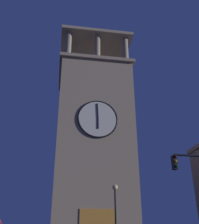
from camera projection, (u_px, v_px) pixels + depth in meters
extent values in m
cube|color=gray|center=(93.00, 154.00, 30.16)|extent=(8.13, 7.52, 20.23)
cube|color=gray|center=(94.00, 76.00, 34.56)|extent=(8.73, 8.12, 0.40)
cylinder|color=gray|center=(125.00, 50.00, 33.05)|extent=(0.70, 0.70, 3.59)
cylinder|color=gray|center=(97.00, 48.00, 32.58)|extent=(0.70, 0.70, 3.59)
cylinder|color=gray|center=(68.00, 45.00, 32.11)|extent=(0.70, 0.70, 3.59)
cylinder|color=gray|center=(115.00, 78.00, 38.71)|extent=(0.70, 0.70, 3.59)
cylinder|color=gray|center=(91.00, 76.00, 38.23)|extent=(0.70, 0.70, 3.59)
cylinder|color=gray|center=(66.00, 74.00, 37.76)|extent=(0.70, 0.70, 3.59)
cube|color=gray|center=(94.00, 51.00, 36.26)|extent=(8.73, 8.12, 0.40)
cylinder|color=black|center=(94.00, 42.00, 36.86)|extent=(0.12, 0.12, 2.42)
cylinder|color=silver|center=(98.00, 119.00, 27.87)|extent=(4.03, 0.12, 4.03)
torus|color=black|center=(98.00, 119.00, 27.86)|extent=(4.19, 0.16, 4.19)
cube|color=black|center=(98.00, 123.00, 27.55)|extent=(0.13, 0.06, 1.11)
cube|color=black|center=(98.00, 111.00, 28.14)|extent=(0.21, 0.06, 1.72)
cube|color=black|center=(174.00, 163.00, 14.33)|extent=(0.22, 0.30, 0.75)
sphere|color=#360505|center=(175.00, 157.00, 14.29)|extent=(0.16, 0.16, 0.16)
sphere|color=orange|center=(176.00, 161.00, 14.18)|extent=(0.16, 0.16, 0.16)
sphere|color=#063316|center=(176.00, 166.00, 14.07)|extent=(0.16, 0.16, 0.16)
sphere|color=#F9DB8C|center=(115.00, 187.00, 21.04)|extent=(0.44, 0.44, 0.44)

